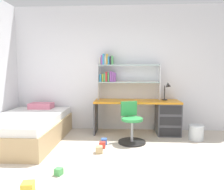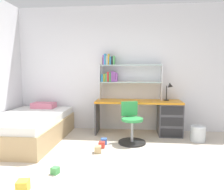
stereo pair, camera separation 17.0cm
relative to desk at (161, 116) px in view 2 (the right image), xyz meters
The scene contains 13 objects.
ground_plane 2.42m from the desk, 111.45° to the right, with size 5.76×6.06×0.02m, color beige.
room_shell 2.52m from the desk, 155.35° to the right, with size 5.76×6.06×2.80m.
desk is the anchor object (origin of this frame).
bookshelf_hutch 1.28m from the desk, 168.62° to the left, with size 1.37×0.22×1.00m.
desk_lamp 0.60m from the desk, 17.71° to the left, with size 0.20×0.17×0.38m.
swivel_chair 0.87m from the desk, 134.61° to the right, with size 0.52×0.52×0.77m.
bed_platform 2.70m from the desk, 165.23° to the right, with size 1.25×1.99×0.64m.
waste_bin 0.82m from the desk, 30.21° to the right, with size 0.29×0.29×0.29m, color silver.
toy_block_blue_0 1.39m from the desk, 145.96° to the right, with size 0.11×0.11×0.11m, color #3860B7.
toy_block_natural_1 1.70m from the desk, 134.23° to the right, with size 0.11×0.11×0.11m, color tan.
toy_block_red_2 1.52m from the desk, 140.02° to the right, with size 0.11×0.11×0.11m, color red.
toy_block_green_3 2.57m from the desk, 128.87° to the right, with size 0.09×0.09×0.09m, color #479E51.
toy_block_yellow_4 3.05m from the desk, 126.64° to the right, with size 0.13×0.13×0.13m, color gold.
Camera 2 is at (0.30, -2.42, 1.35)m, focal length 34.81 mm.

